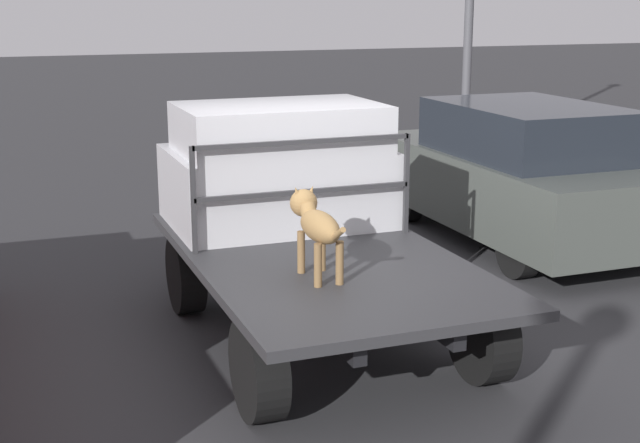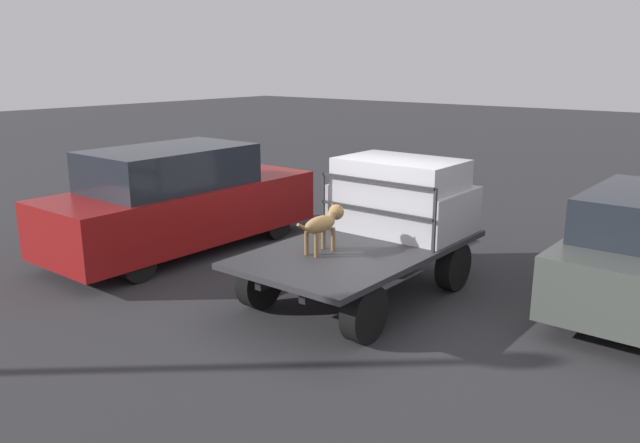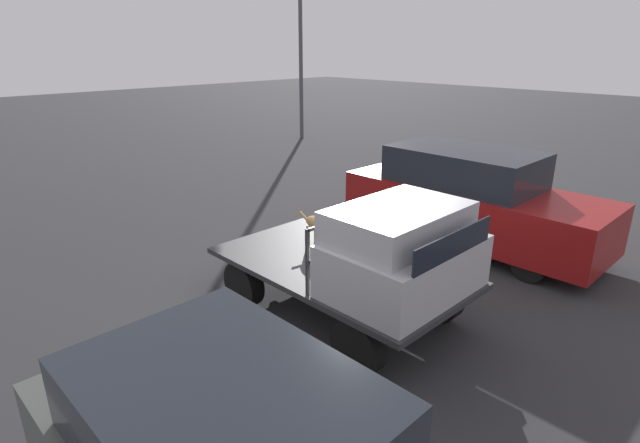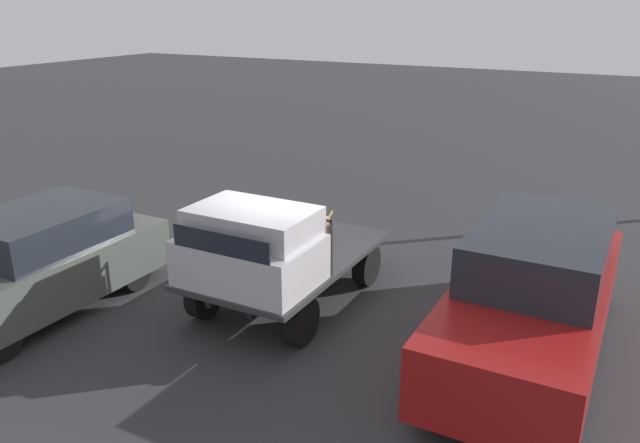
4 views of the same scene
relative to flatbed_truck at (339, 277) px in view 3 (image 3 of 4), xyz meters
name	(u,v)px [view 3 (image 3 of 4)]	position (x,y,z in m)	size (l,w,h in m)	color
ground_plane	(338,312)	(0.00, 0.00, -0.58)	(80.00, 80.00, 0.00)	#2D2D30
flatbed_truck	(339,277)	(0.00, 0.00, 0.00)	(3.78, 2.10, 0.79)	black
truck_cab	(402,252)	(1.10, 0.00, 0.74)	(1.42, 1.98, 1.13)	#B7B7BC
truck_headboard	(358,232)	(0.36, 0.00, 0.81)	(0.04, 1.98, 0.91)	#2D2D30
dog	(325,225)	(-0.54, 0.23, 0.62)	(0.99, 0.23, 0.65)	brown
parked_pickup_far	(470,199)	(-0.10, 3.89, 0.35)	(5.12, 1.89, 1.91)	black
light_pole_far	(300,19)	(-11.29, 9.59, 4.20)	(0.43, 0.43, 7.60)	#4C4C51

